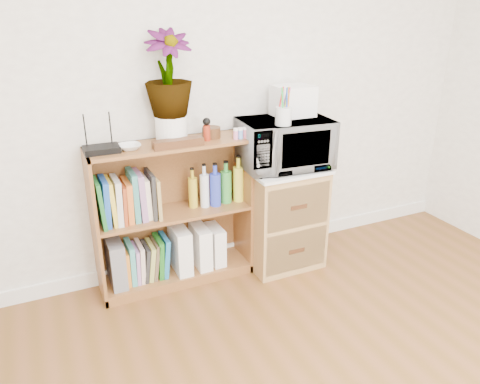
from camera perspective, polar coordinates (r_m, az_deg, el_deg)
skirting_board at (r=3.44m, az=-2.79°, el=-7.29°), size 4.00×0.02×0.10m
bookshelf at (r=3.03m, az=-8.10°, el=-2.76°), size 1.00×0.30×0.95m
wicker_unit at (r=3.28m, az=5.02°, el=-2.96°), size 0.50×0.45×0.70m
microwave at (r=3.09m, az=5.44°, el=5.91°), size 0.61×0.43×0.32m
pen_cup at (r=2.89m, az=5.31°, el=9.20°), size 0.10×0.10×0.11m
small_appliance at (r=3.14m, az=6.47°, el=10.99°), size 0.25×0.21×0.20m
router at (r=2.76m, az=-16.54°, el=5.01°), size 0.20×0.13×0.04m
white_bowl at (r=2.78m, az=-13.33°, el=5.38°), size 0.13×0.13×0.03m
plant_pot at (r=2.87m, az=-8.36°, el=7.61°), size 0.19×0.19×0.16m
potted_plant at (r=2.80m, az=-8.74°, el=14.10°), size 0.28×0.28×0.49m
trinket_box at (r=2.77m, az=-7.55°, el=5.93°), size 0.30×0.07×0.05m
kokeshi_doll at (r=2.88m, az=-4.07°, el=7.20°), size 0.04×0.04×0.10m
wooden_bowl at (r=2.95m, az=-3.52°, el=7.26°), size 0.12×0.12×0.07m
paint_jars at (r=2.92m, az=0.08°, el=7.04°), size 0.11×0.04×0.06m
file_box at (r=3.07m, az=-14.90°, el=-8.28°), size 0.09×0.24×0.30m
magazine_holder_left at (r=3.14m, az=-7.29°, el=-6.91°), size 0.10×0.24×0.31m
magazine_holder_mid at (r=3.18m, az=-4.83°, el=-6.59°), size 0.09×0.23×0.29m
magazine_holder_right at (r=3.22m, az=-3.05°, el=-6.39°), size 0.08×0.21×0.26m
cookbooks at (r=2.90m, az=-13.59°, el=-0.76°), size 0.37×0.20×0.30m
liquor_bottles at (r=3.07m, az=-2.12°, el=1.17°), size 0.45×0.07×0.30m
lower_books at (r=3.11m, az=-11.50°, el=-8.11°), size 0.30×0.19×0.26m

